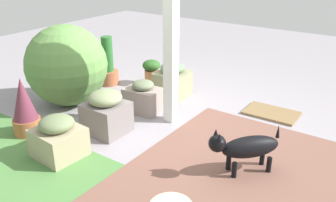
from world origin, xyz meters
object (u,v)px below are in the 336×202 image
at_px(round_shrub, 67,65).
at_px(dog, 245,147).
at_px(stone_planter_near, 143,97).
at_px(terracotta_pot_broad, 152,70).
at_px(porch_pillar, 171,15).
at_px(doormat, 271,113).
at_px(stone_planter_mid, 106,112).
at_px(stone_planter_far, 58,138).
at_px(stone_planter_nearest, 173,80).
at_px(terracotta_pot_spiky, 24,108).
at_px(terracotta_pot_tall, 108,67).

relative_size(round_shrub, dog, 1.76).
xyz_separation_m(stone_planter_near, terracotta_pot_broad, (0.52, -0.86, 0.03)).
height_order(porch_pillar, doormat, porch_pillar).
relative_size(stone_planter_mid, terracotta_pot_broad, 1.32).
xyz_separation_m(stone_planter_mid, terracotta_pot_broad, (0.53, -1.55, -0.03)).
bearing_deg(terracotta_pot_broad, dog, 146.57).
bearing_deg(stone_planter_mid, stone_planter_far, 87.17).
distance_m(stone_planter_nearest, terracotta_pot_spiky, 2.02).
bearing_deg(stone_planter_far, stone_planter_nearest, -90.92).
relative_size(stone_planter_nearest, terracotta_pot_tall, 0.66).
xyz_separation_m(stone_planter_near, doormat, (-1.40, -0.85, -0.17)).
xyz_separation_m(stone_planter_near, stone_planter_far, (0.02, 1.34, 0.01)).
xyz_separation_m(stone_planter_mid, terracotta_pot_spiky, (0.71, 0.55, 0.08)).
bearing_deg(stone_planter_mid, terracotta_pot_spiky, 37.65).
relative_size(stone_planter_nearest, stone_planter_far, 1.01).
distance_m(stone_planter_mid, terracotta_pot_spiky, 0.90).
bearing_deg(porch_pillar, stone_planter_far, 70.71).
bearing_deg(terracotta_pot_tall, stone_planter_far, 119.68).
xyz_separation_m(porch_pillar, terracotta_pot_broad, (0.96, -0.89, -1.06)).
bearing_deg(porch_pillar, terracotta_pot_spiky, 46.77).
distance_m(round_shrub, terracotta_pot_broad, 1.34).
distance_m(stone_planter_far, terracotta_pot_spiky, 0.70).
bearing_deg(stone_planter_mid, stone_planter_near, -89.19).
distance_m(stone_planter_nearest, stone_planter_mid, 1.34).
bearing_deg(stone_planter_nearest, stone_planter_near, 89.19).
relative_size(porch_pillar, dog, 4.22).
distance_m(stone_planter_near, terracotta_pot_broad, 1.01).
distance_m(stone_planter_nearest, terracotta_pot_broad, 0.57).
xyz_separation_m(stone_planter_nearest, stone_planter_mid, (-0.00, 1.34, 0.01)).
bearing_deg(terracotta_pot_broad, stone_planter_nearest, 158.40).
relative_size(porch_pillar, round_shrub, 2.40).
distance_m(terracotta_pot_tall, terracotta_pot_spiky, 1.76).
distance_m(stone_planter_far, dog, 1.84).
distance_m(terracotta_pot_tall, dog, 2.90).
height_order(stone_planter_nearest, terracotta_pot_broad, stone_planter_nearest).
bearing_deg(doormat, dog, 99.74).
bearing_deg(round_shrub, terracotta_pot_broad, -110.56).
xyz_separation_m(porch_pillar, stone_planter_near, (0.44, -0.02, -1.09)).
relative_size(terracotta_pot_broad, dog, 0.63).
bearing_deg(terracotta_pot_broad, stone_planter_near, 121.24).
distance_m(stone_planter_near, terracotta_pot_spiky, 1.42).
height_order(terracotta_pot_broad, terracotta_pot_tall, terracotta_pot_tall).
xyz_separation_m(stone_planter_mid, stone_planter_far, (0.03, 0.66, -0.04)).
xyz_separation_m(terracotta_pot_spiky, doormat, (-2.09, -2.08, -0.30)).
relative_size(porch_pillar, stone_planter_near, 5.29).
xyz_separation_m(stone_planter_nearest, dog, (-1.63, 1.22, 0.05)).
height_order(stone_planter_mid, stone_planter_far, stone_planter_mid).
bearing_deg(stone_planter_far, terracotta_pot_tall, -60.32).
distance_m(porch_pillar, stone_planter_near, 1.18).
bearing_deg(terracotta_pot_tall, dog, 158.76).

